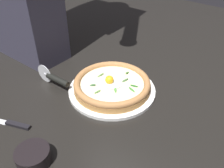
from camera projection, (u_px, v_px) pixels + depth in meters
name	position (u px, v px, depth m)	size (l,w,h in m)	color
ground_plane	(123.00, 93.00, 0.89)	(2.40, 2.40, 0.03)	black
pizza_plate	(112.00, 90.00, 0.87)	(0.32, 0.32, 0.01)	white
pizza	(112.00, 84.00, 0.85)	(0.28, 0.28, 0.06)	#B47D41
side_bowl	(33.00, 156.00, 0.61)	(0.09, 0.09, 0.04)	black
pizza_cutter	(54.00, 78.00, 0.88)	(0.16, 0.03, 0.07)	silver
table_knife	(6.00, 122.00, 0.74)	(0.23, 0.11, 0.01)	silver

